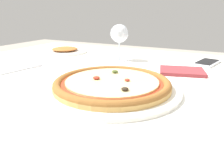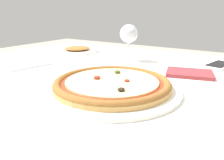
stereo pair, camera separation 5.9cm
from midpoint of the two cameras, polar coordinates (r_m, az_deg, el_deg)
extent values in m
cube|color=brown|center=(0.81, -9.28, 0.76)|extent=(1.09, 0.97, 0.04)
cube|color=white|center=(0.81, -9.36, 2.18)|extent=(1.19, 1.07, 0.01)
cylinder|color=brown|center=(1.53, -14.24, -5.58)|extent=(0.06, 0.06, 0.68)
cylinder|color=brown|center=(1.20, 24.98, -13.57)|extent=(0.06, 0.06, 0.68)
cylinder|color=white|center=(0.60, -2.83, -2.33)|extent=(0.37, 0.37, 0.01)
cylinder|color=tan|center=(0.59, -2.84, -1.33)|extent=(0.32, 0.32, 0.01)
torus|color=#935B28|center=(0.59, -2.85, -0.78)|extent=(0.32, 0.32, 0.02)
cylinder|color=#BC381E|center=(0.59, -2.85, -0.65)|extent=(0.27, 0.27, 0.00)
cylinder|color=beige|center=(0.59, -2.86, -0.28)|extent=(0.25, 0.25, 0.00)
ellipsoid|color=#A83323|center=(0.60, -6.91, 0.53)|extent=(0.02, 0.02, 0.01)
ellipsoid|color=#2D2319|center=(0.51, 0.08, -2.42)|extent=(0.02, 0.02, 0.01)
ellipsoid|color=#425123|center=(0.66, -1.80, 2.18)|extent=(0.02, 0.02, 0.01)
ellipsoid|color=#A83323|center=(0.58, 1.08, -0.02)|extent=(0.01, 0.01, 0.01)
cube|color=silver|center=(0.87, -25.96, 2.06)|extent=(0.03, 0.11, 0.00)
cube|color=silver|center=(0.90, -22.57, 2.98)|extent=(0.03, 0.02, 0.00)
cube|color=silver|center=(0.92, -21.47, 3.48)|extent=(0.01, 0.05, 0.00)
cube|color=silver|center=(0.92, -21.19, 3.42)|extent=(0.01, 0.05, 0.00)
cube|color=silver|center=(0.91, -20.90, 3.35)|extent=(0.01, 0.05, 0.00)
cube|color=silver|center=(0.90, -20.61, 3.29)|extent=(0.01, 0.05, 0.00)
cylinder|color=silver|center=(0.96, 0.13, 5.28)|extent=(0.07, 0.07, 0.00)
cylinder|color=silver|center=(0.96, 0.13, 7.73)|extent=(0.01, 0.01, 0.08)
sphere|color=silver|center=(0.95, 0.13, 12.06)|extent=(0.08, 0.08, 0.08)
cube|color=white|center=(0.97, 21.98, 4.17)|extent=(0.10, 0.16, 0.01)
cube|color=black|center=(0.96, 22.02, 4.50)|extent=(0.09, 0.14, 0.00)
cylinder|color=white|center=(1.18, -13.57, 7.22)|extent=(0.23, 0.23, 0.01)
ellipsoid|color=#BC662D|center=(1.18, -13.62, 7.90)|extent=(0.13, 0.13, 0.02)
cube|color=#933338|center=(0.80, 15.80, 2.20)|extent=(0.17, 0.14, 0.01)
camera|label=1|loc=(0.03, -92.86, -0.91)|focal=35.00mm
camera|label=2|loc=(0.03, 87.14, 0.91)|focal=35.00mm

